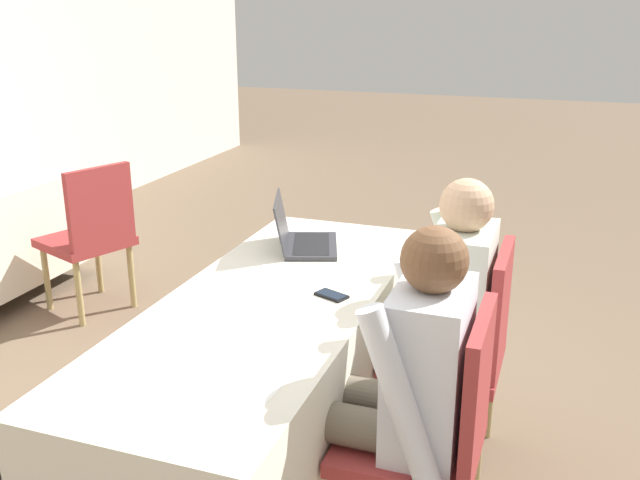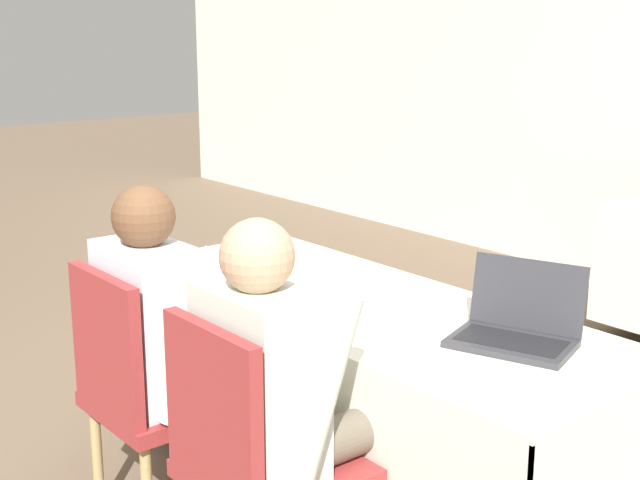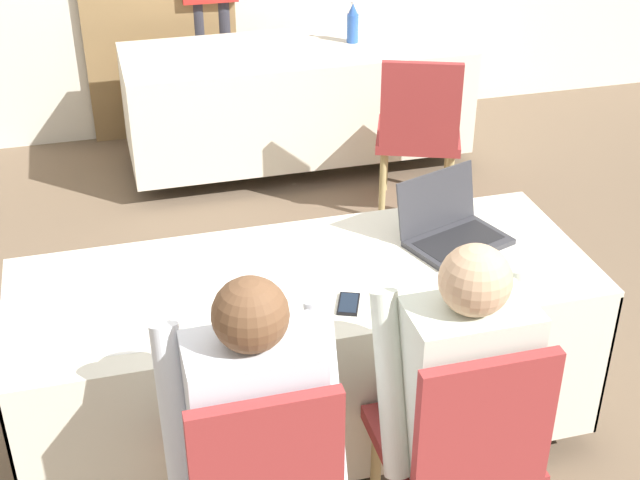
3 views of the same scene
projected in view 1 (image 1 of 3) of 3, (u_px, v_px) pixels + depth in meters
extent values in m
plane|color=brown|center=(274.00, 463.00, 2.87)|extent=(24.00, 24.00, 0.00)
cube|color=silver|center=(270.00, 301.00, 2.64)|extent=(1.98, 0.75, 0.02)
cube|color=silver|center=(364.00, 391.00, 2.62)|extent=(1.98, 0.01, 0.59)
cube|color=silver|center=(187.00, 358.00, 2.85)|extent=(1.98, 0.01, 0.59)
cube|color=silver|center=(349.00, 283.00, 3.62)|extent=(0.01, 0.75, 0.59)
cylinder|color=#333333|center=(274.00, 451.00, 2.85)|extent=(0.06, 0.06, 0.11)
cube|color=silver|center=(42.00, 211.00, 4.86)|extent=(0.01, 0.75, 0.59)
cube|color=#333338|center=(311.00, 246.00, 3.17)|extent=(0.40, 0.33, 0.02)
cube|color=black|center=(311.00, 244.00, 3.17)|extent=(0.34, 0.25, 0.00)
cube|color=#333338|center=(281.00, 221.00, 3.13)|extent=(0.35, 0.16, 0.21)
cube|color=black|center=(281.00, 221.00, 3.13)|extent=(0.31, 0.14, 0.19)
cube|color=black|center=(332.00, 295.00, 2.65)|extent=(0.11, 0.14, 0.01)
cube|color=#192333|center=(332.00, 294.00, 2.65)|extent=(0.09, 0.12, 0.00)
cube|color=white|center=(246.00, 315.00, 2.50)|extent=(0.24, 0.32, 0.00)
cube|color=white|center=(289.00, 277.00, 2.84)|extent=(0.23, 0.31, 0.00)
cube|color=white|center=(219.00, 392.00, 2.00)|extent=(0.23, 0.31, 0.00)
cylinder|color=tan|center=(369.00, 462.00, 2.55)|extent=(0.04, 0.04, 0.40)
cube|color=#9E3333|center=(409.00, 445.00, 2.27)|extent=(0.44, 0.44, 0.05)
cube|color=#9E3333|center=(478.00, 387.00, 2.12)|extent=(0.40, 0.04, 0.45)
cylinder|color=tan|center=(407.00, 380.00, 3.10)|extent=(0.04, 0.04, 0.40)
cylinder|color=tan|center=(387.00, 423.00, 2.78)|extent=(0.04, 0.04, 0.40)
cylinder|color=tan|center=(490.00, 395.00, 2.98)|extent=(0.04, 0.04, 0.40)
cylinder|color=tan|center=(478.00, 441.00, 2.67)|extent=(0.04, 0.04, 0.40)
cube|color=#9E3333|center=(443.00, 359.00, 2.81)|extent=(0.44, 0.44, 0.05)
cube|color=#9E3333|center=(500.00, 308.00, 2.67)|extent=(0.40, 0.04, 0.45)
cylinder|color=tan|center=(98.00, 263.00, 4.49)|extent=(0.04, 0.04, 0.40)
cylinder|color=tan|center=(47.00, 278.00, 4.24)|extent=(0.04, 0.04, 0.40)
cylinder|color=tan|center=(131.00, 276.00, 4.27)|extent=(0.04, 0.04, 0.40)
cylinder|color=tan|center=(79.00, 293.00, 4.02)|extent=(0.04, 0.04, 0.40)
cube|color=#9E3333|center=(85.00, 242.00, 4.18)|extent=(0.57, 0.57, 0.05)
cube|color=#9E3333|center=(100.00, 207.00, 3.98)|extent=(0.39, 0.18, 0.45)
cylinder|color=#665B4C|center=(377.00, 399.00, 2.36)|extent=(0.13, 0.42, 0.13)
cylinder|color=#665B4C|center=(362.00, 428.00, 2.20)|extent=(0.13, 0.42, 0.13)
cylinder|color=#665B4C|center=(326.00, 462.00, 2.51)|extent=(0.10, 0.10, 0.45)
cube|color=silver|center=(429.00, 368.00, 2.16)|extent=(0.36, 0.22, 0.52)
cylinder|color=silver|center=(429.00, 335.00, 2.36)|extent=(0.08, 0.26, 0.54)
cylinder|color=silver|center=(399.00, 398.00, 1.98)|extent=(0.08, 0.26, 0.54)
sphere|color=brown|center=(434.00, 260.00, 2.05)|extent=(0.20, 0.20, 0.20)
cylinder|color=#665B4C|center=(417.00, 324.00, 2.90)|extent=(0.13, 0.42, 0.13)
cylinder|color=#665B4C|center=(407.00, 343.00, 2.74)|extent=(0.13, 0.42, 0.13)
cylinder|color=#665B4C|center=(373.00, 380.00, 3.05)|extent=(0.10, 0.10, 0.45)
cylinder|color=#665B4C|center=(361.00, 401.00, 2.89)|extent=(0.10, 0.10, 0.45)
cube|color=silver|center=(461.00, 294.00, 2.70)|extent=(0.36, 0.22, 0.52)
cylinder|color=silver|center=(459.00, 272.00, 2.90)|extent=(0.08, 0.26, 0.54)
cylinder|color=silver|center=(440.00, 312.00, 2.53)|extent=(0.08, 0.26, 0.54)
sphere|color=tan|center=(467.00, 205.00, 2.59)|extent=(0.20, 0.20, 0.20)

